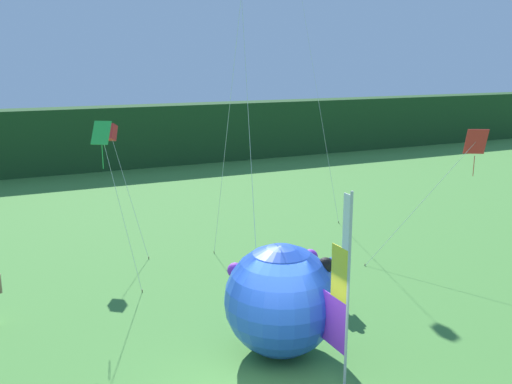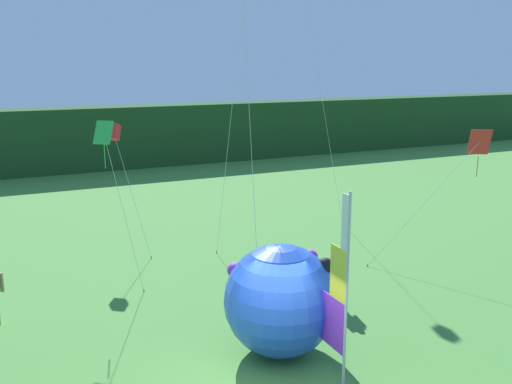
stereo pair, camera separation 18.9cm
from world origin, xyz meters
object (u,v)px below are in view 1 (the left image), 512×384
(folding_chair, at_px, (298,290))
(banner_flag, at_px, (340,294))
(inflatable_balloon, at_px, (281,300))
(person_near_banner, at_px, (265,276))
(kite_red_diamond_1, at_px, (472,146))
(kite_green_diamond_2, at_px, (103,142))
(person_mid_field, at_px, (336,275))
(kite_red_box_4, at_px, (110,133))

(folding_chair, bearing_deg, banner_flag, -107.44)
(inflatable_balloon, relative_size, folding_chair, 3.04)
(banner_flag, xyz_separation_m, person_near_banner, (0.42, 4.39, -1.24))
(kite_red_diamond_1, distance_m, kite_green_diamond_2, 12.05)
(inflatable_balloon, bearing_deg, person_mid_field, 33.36)
(folding_chair, distance_m, kite_red_diamond_1, 8.06)
(person_near_banner, relative_size, person_mid_field, 1.00)
(inflatable_balloon, distance_m, kite_red_diamond_1, 9.70)
(folding_chair, bearing_deg, kite_red_diamond_1, 7.12)
(person_near_banner, xyz_separation_m, kite_green_diamond_2, (-3.76, 3.09, 3.71))
(kite_green_diamond_2, bearing_deg, banner_flag, -65.97)
(person_mid_field, bearing_deg, kite_green_diamond_2, 145.14)
(banner_flag, distance_m, kite_red_box_4, 11.73)
(person_mid_field, height_order, inflatable_balloon, inflatable_balloon)
(inflatable_balloon, bearing_deg, kite_red_diamond_1, 18.41)
(person_mid_field, height_order, folding_chair, person_mid_field)
(person_mid_field, relative_size, kite_green_diamond_2, 0.31)
(banner_flag, relative_size, person_mid_field, 2.72)
(kite_green_diamond_2, bearing_deg, person_mid_field, -34.86)
(kite_green_diamond_2, height_order, kite_red_box_4, kite_green_diamond_2)
(person_mid_field, distance_m, folding_chair, 1.18)
(kite_green_diamond_2, bearing_deg, kite_red_box_4, 75.89)
(banner_flag, bearing_deg, kite_red_diamond_1, 29.25)
(inflatable_balloon, distance_m, kite_red_box_4, 10.16)
(person_near_banner, distance_m, kite_red_diamond_1, 8.58)
(banner_flag, bearing_deg, kite_red_box_4, 101.98)
(banner_flag, xyz_separation_m, kite_green_diamond_2, (-3.34, 7.49, 2.47))
(inflatable_balloon, relative_size, kite_red_diamond_1, 0.58)
(person_mid_field, xyz_separation_m, kite_red_diamond_1, (6.08, 1.13, 3.20))
(kite_red_box_4, bearing_deg, person_mid_field, -58.68)
(kite_red_diamond_1, bearing_deg, kite_green_diamond_2, 166.56)
(person_mid_field, distance_m, inflatable_balloon, 3.34)
(person_mid_field, distance_m, kite_red_box_4, 9.67)
(inflatable_balloon, distance_m, kite_green_diamond_2, 7.18)
(banner_flag, height_order, person_mid_field, banner_flag)
(inflatable_balloon, height_order, kite_red_diamond_1, kite_red_diamond_1)
(person_near_banner, relative_size, inflatable_balloon, 0.60)
(kite_red_box_4, bearing_deg, folding_chair, -64.38)
(folding_chair, relative_size, kite_green_diamond_2, 0.17)
(banner_flag, xyz_separation_m, kite_red_diamond_1, (8.38, 4.69, 1.96))
(kite_red_box_4, bearing_deg, person_near_banner, -67.72)
(person_near_banner, distance_m, person_mid_field, 2.05)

